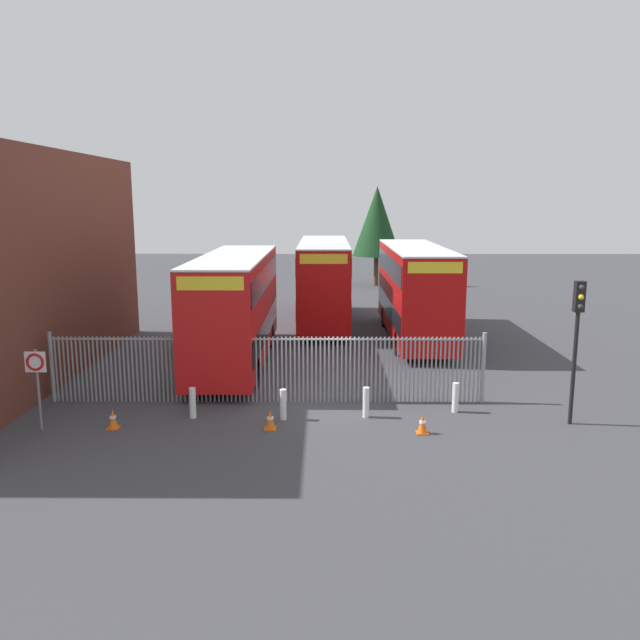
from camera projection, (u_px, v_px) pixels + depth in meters
name	position (u px, v px, depth m)	size (l,w,h in m)	color
ground_plane	(321.00, 347.00, 28.95)	(100.00, 100.00, 0.00)	#3D3D42
palisade_fence	(267.00, 367.00, 20.88)	(14.32, 0.14, 2.35)	gray
double_decker_bus_near_gate	(235.00, 305.00, 25.59)	(2.54, 10.81, 4.42)	red
double_decker_bus_behind_fence_left	(324.00, 279.00, 33.78)	(2.54, 10.81, 4.42)	#B70C0C
double_decker_bus_behind_fence_right	(415.00, 289.00, 30.20)	(2.54, 10.81, 4.42)	#B70C0C
bollard_near_left	(193.00, 403.00, 19.47)	(0.20, 0.20, 0.95)	silver
bollard_center_front	(283.00, 404.00, 19.31)	(0.20, 0.20, 0.95)	silver
bollard_near_right	(366.00, 402.00, 19.51)	(0.20, 0.20, 0.95)	silver
bollard_far_right	(455.00, 398.00, 19.99)	(0.20, 0.20, 0.95)	silver
traffic_cone_by_gate	(423.00, 424.00, 18.18)	(0.34, 0.34, 0.59)	orange
traffic_cone_mid_forecourt	(270.00, 420.00, 18.51)	(0.34, 0.34, 0.59)	orange
traffic_cone_near_kerb	(113.00, 419.00, 18.58)	(0.34, 0.34, 0.59)	orange
speed_limit_sign_post	(36.00, 371.00, 18.16)	(0.60, 0.14, 2.40)	slate
traffic_light_kerbside	(577.00, 326.00, 18.46)	(0.28, 0.33, 4.30)	black
tree_tall_back	(377.00, 221.00, 48.60)	(3.69, 3.69, 7.59)	#4C3823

